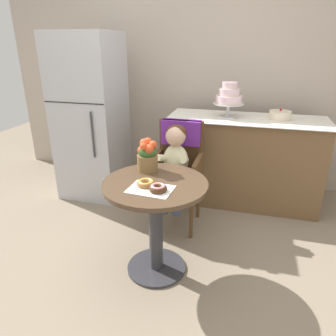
{
  "coord_description": "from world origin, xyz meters",
  "views": [
    {
      "loc": [
        0.58,
        -1.82,
        1.6
      ],
      "look_at": [
        0.05,
        0.15,
        0.77
      ],
      "focal_mm": 33.3,
      "sensor_mm": 36.0,
      "label": 1
    }
  ],
  "objects_px": {
    "seated_child": "(175,159)",
    "tiered_cake_stand": "(229,96)",
    "donut_front": "(146,183)",
    "donut_mid": "(158,188)",
    "flower_vase": "(147,155)",
    "wicker_chair": "(179,157)",
    "refrigerator": "(91,118)",
    "round_layer_cake": "(280,115)",
    "cafe_table": "(156,210)"
  },
  "relations": [
    {
      "from": "donut_mid",
      "to": "donut_front",
      "type": "bearing_deg",
      "value": 150.58
    },
    {
      "from": "donut_mid",
      "to": "round_layer_cake",
      "type": "relative_size",
      "value": 0.56
    },
    {
      "from": "seated_child",
      "to": "flower_vase",
      "type": "relative_size",
      "value": 3.08
    },
    {
      "from": "seated_child",
      "to": "round_layer_cake",
      "type": "height_order",
      "value": "round_layer_cake"
    },
    {
      "from": "flower_vase",
      "to": "donut_mid",
      "type": "bearing_deg",
      "value": -61.13
    },
    {
      "from": "seated_child",
      "to": "donut_mid",
      "type": "bearing_deg",
      "value": -84.59
    },
    {
      "from": "donut_front",
      "to": "tiered_cake_stand",
      "type": "distance_m",
      "value": 1.47
    },
    {
      "from": "donut_mid",
      "to": "flower_vase",
      "type": "height_order",
      "value": "flower_vase"
    },
    {
      "from": "wicker_chair",
      "to": "donut_mid",
      "type": "bearing_deg",
      "value": -88.09
    },
    {
      "from": "seated_child",
      "to": "donut_front",
      "type": "xyz_separation_m",
      "value": [
        -0.03,
        -0.66,
        0.06
      ]
    },
    {
      "from": "cafe_table",
      "to": "seated_child",
      "type": "xyz_separation_m",
      "value": [
        -0.01,
        0.58,
        0.17
      ]
    },
    {
      "from": "donut_mid",
      "to": "refrigerator",
      "type": "height_order",
      "value": "refrigerator"
    },
    {
      "from": "tiered_cake_stand",
      "to": "refrigerator",
      "type": "relative_size",
      "value": 0.2
    },
    {
      "from": "seated_child",
      "to": "tiered_cake_stand",
      "type": "height_order",
      "value": "tiered_cake_stand"
    },
    {
      "from": "donut_front",
      "to": "donut_mid",
      "type": "distance_m",
      "value": 0.12
    },
    {
      "from": "seated_child",
      "to": "refrigerator",
      "type": "height_order",
      "value": "refrigerator"
    },
    {
      "from": "refrigerator",
      "to": "round_layer_cake",
      "type": "bearing_deg",
      "value": 7.34
    },
    {
      "from": "flower_vase",
      "to": "round_layer_cake",
      "type": "bearing_deg",
      "value": 50.07
    },
    {
      "from": "wicker_chair",
      "to": "round_layer_cake",
      "type": "xyz_separation_m",
      "value": [
        0.86,
        0.61,
        0.3
      ]
    },
    {
      "from": "seated_child",
      "to": "donut_front",
      "type": "relative_size",
      "value": 6.07
    },
    {
      "from": "seated_child",
      "to": "flower_vase",
      "type": "xyz_separation_m",
      "value": [
        -0.11,
        -0.4,
        0.16
      ]
    },
    {
      "from": "donut_front",
      "to": "donut_mid",
      "type": "xyz_separation_m",
      "value": [
        0.1,
        -0.06,
        0.0
      ]
    },
    {
      "from": "cafe_table",
      "to": "tiered_cake_stand",
      "type": "height_order",
      "value": "tiered_cake_stand"
    },
    {
      "from": "flower_vase",
      "to": "refrigerator",
      "type": "height_order",
      "value": "refrigerator"
    },
    {
      "from": "seated_child",
      "to": "round_layer_cake",
      "type": "distance_m",
      "value": 1.18
    },
    {
      "from": "seated_child",
      "to": "tiered_cake_stand",
      "type": "distance_m",
      "value": 0.91
    },
    {
      "from": "cafe_table",
      "to": "wicker_chair",
      "type": "height_order",
      "value": "wicker_chair"
    },
    {
      "from": "cafe_table",
      "to": "seated_child",
      "type": "height_order",
      "value": "seated_child"
    },
    {
      "from": "wicker_chair",
      "to": "round_layer_cake",
      "type": "distance_m",
      "value": 1.1
    },
    {
      "from": "round_layer_cake",
      "to": "refrigerator",
      "type": "relative_size",
      "value": 0.12
    },
    {
      "from": "seated_child",
      "to": "donut_mid",
      "type": "distance_m",
      "value": 0.72
    },
    {
      "from": "cafe_table",
      "to": "round_layer_cake",
      "type": "height_order",
      "value": "round_layer_cake"
    },
    {
      "from": "flower_vase",
      "to": "tiered_cake_stand",
      "type": "xyz_separation_m",
      "value": [
        0.47,
        1.11,
        0.26
      ]
    },
    {
      "from": "donut_front",
      "to": "tiered_cake_stand",
      "type": "xyz_separation_m",
      "value": [
        0.4,
        1.37,
        0.36
      ]
    },
    {
      "from": "round_layer_cake",
      "to": "refrigerator",
      "type": "bearing_deg",
      "value": -172.66
    },
    {
      "from": "donut_front",
      "to": "round_layer_cake",
      "type": "xyz_separation_m",
      "value": [
        0.89,
        1.42,
        0.2
      ]
    },
    {
      "from": "cafe_table",
      "to": "donut_front",
      "type": "bearing_deg",
      "value": -119.76
    },
    {
      "from": "donut_mid",
      "to": "cafe_table",
      "type": "bearing_deg",
      "value": 114.64
    },
    {
      "from": "flower_vase",
      "to": "refrigerator",
      "type": "xyz_separation_m",
      "value": [
        -0.93,
        0.91,
        0.01
      ]
    },
    {
      "from": "donut_mid",
      "to": "tiered_cake_stand",
      "type": "relative_size",
      "value": 0.34
    },
    {
      "from": "wicker_chair",
      "to": "flower_vase",
      "type": "bearing_deg",
      "value": -103.52
    },
    {
      "from": "wicker_chair",
      "to": "refrigerator",
      "type": "relative_size",
      "value": 0.56
    },
    {
      "from": "refrigerator",
      "to": "wicker_chair",
      "type": "bearing_deg",
      "value": -19.08
    },
    {
      "from": "wicker_chair",
      "to": "seated_child",
      "type": "xyz_separation_m",
      "value": [
        -0.0,
        -0.16,
        0.04
      ]
    },
    {
      "from": "wicker_chair",
      "to": "seated_child",
      "type": "relative_size",
      "value": 1.31
    },
    {
      "from": "cafe_table",
      "to": "tiered_cake_stand",
      "type": "relative_size",
      "value": 2.1
    },
    {
      "from": "donut_front",
      "to": "cafe_table",
      "type": "bearing_deg",
      "value": 60.24
    },
    {
      "from": "donut_mid",
      "to": "seated_child",
      "type": "bearing_deg",
      "value": 95.41
    },
    {
      "from": "donut_front",
      "to": "round_layer_cake",
      "type": "relative_size",
      "value": 0.58
    },
    {
      "from": "wicker_chair",
      "to": "refrigerator",
      "type": "distance_m",
      "value": 1.12
    }
  ]
}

